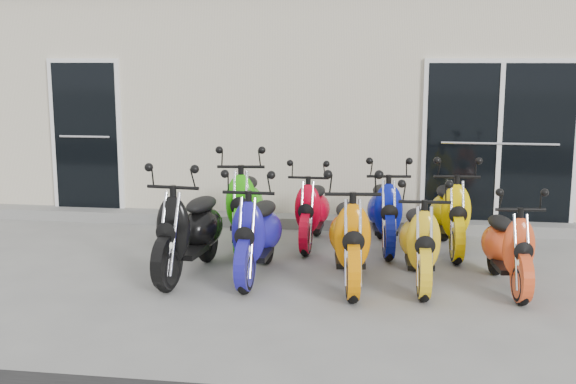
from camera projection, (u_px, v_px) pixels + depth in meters
The scene contains 15 objects.
ground at pixel (280, 267), 8.08m from camera, with size 80.00×80.00×0.00m, color gray.
building at pixel (327, 99), 12.84m from camera, with size 14.00×6.00×3.20m, color beige.
roof_cap at pixel (328, 2), 12.54m from camera, with size 14.20×6.20×0.16m, color #3F3F42.
front_step at pixel (303, 221), 10.03m from camera, with size 14.00×0.40×0.15m, color gray.
door_left at pixel (86, 132), 10.44m from camera, with size 1.07×0.08×2.22m, color black.
door_right at pixel (499, 139), 9.57m from camera, with size 2.02×0.08×2.22m, color black.
scooter_front_black at pixel (189, 217), 7.66m from camera, with size 0.63×1.73×1.28m, color black, non-canonical shape.
scooter_front_blue at pixel (257, 221), 7.60m from camera, with size 0.60×1.66×1.22m, color #1B1691, non-canonical shape.
scooter_front_orange_a at pixel (350, 225), 7.36m from camera, with size 0.62×1.71×1.26m, color orange, non-canonical shape.
scooter_front_orange_b at pixel (420, 230), 7.36m from camera, with size 0.57×1.58×1.17m, color gold, non-canonical shape.
scooter_front_red at pixel (509, 236), 7.24m from camera, with size 0.54×1.49×1.10m, color #E34A1E, non-canonical shape.
scooter_back_green at pixel (244, 194), 8.94m from camera, with size 0.64×1.76×1.30m, color #25B009, non-canonical shape.
scooter_back_red at pixel (312, 201), 8.95m from camera, with size 0.56×1.53×1.13m, color #BF021A, non-canonical shape.
scooter_back_blue at pixel (385, 201), 8.77m from camera, with size 0.59×1.61×1.19m, color #091392, non-canonical shape.
scooter_back_yellow at pixel (451, 203), 8.63m from camera, with size 0.60×1.64×1.21m, color #E8BF00, non-canonical shape.
Camera 1 is at (1.27, -7.69, 2.29)m, focal length 45.00 mm.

